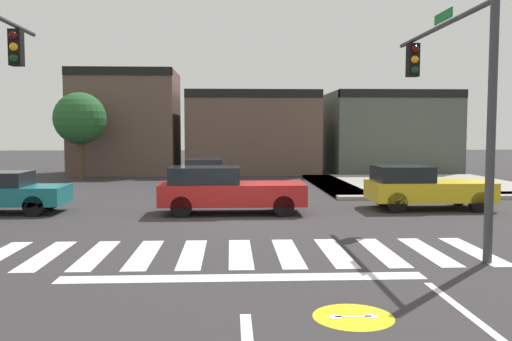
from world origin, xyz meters
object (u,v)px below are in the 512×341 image
(traffic_signal_southeast, at_px, (450,76))
(car_yellow, at_px, (423,187))
(car_white, at_px, (205,173))
(car_red, at_px, (226,190))
(roadside_tree, at_px, (80,119))

(traffic_signal_southeast, bearing_deg, car_yellow, -14.23)
(car_white, height_order, car_yellow, car_yellow)
(car_yellow, bearing_deg, car_white, 137.46)
(traffic_signal_southeast, bearing_deg, car_white, 27.19)
(traffic_signal_southeast, relative_size, car_red, 1.27)
(car_red, xyz_separation_m, car_white, (-1.06, 7.93, -0.05))
(traffic_signal_southeast, xyz_separation_m, car_red, (-5.44, 4.74, -3.26))
(traffic_signal_southeast, relative_size, car_yellow, 1.46)
(car_white, xyz_separation_m, roadside_tree, (-7.07, 4.72, 2.64))
(car_red, distance_m, roadside_tree, 15.26)
(car_red, relative_size, car_white, 1.10)
(car_yellow, bearing_deg, traffic_signal_southeast, -104.23)
(car_red, height_order, car_white, car_red)
(car_red, bearing_deg, car_yellow, 5.77)
(car_red, xyz_separation_m, roadside_tree, (-8.14, 12.64, 2.59))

